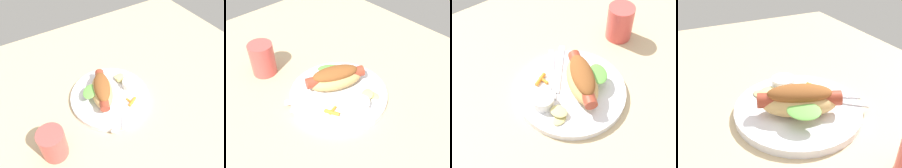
# 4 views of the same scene
# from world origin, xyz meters

# --- Properties ---
(ground_plane) EXTENTS (1.20, 0.90, 0.02)m
(ground_plane) POSITION_xyz_m (0.00, 0.00, -0.01)
(ground_plane) COLOR tan
(plate) EXTENTS (0.25, 0.25, 0.02)m
(plate) POSITION_xyz_m (0.02, 0.02, 0.01)
(plate) COLOR white
(plate) RESTS_ON ground_plane
(hot_dog) EXTENTS (0.13, 0.16, 0.06)m
(hot_dog) POSITION_xyz_m (0.05, 0.01, 0.05)
(hot_dog) COLOR tan
(hot_dog) RESTS_ON plate
(sauce_ramekin) EXTENTS (0.05, 0.05, 0.02)m
(sauce_ramekin) POSITION_xyz_m (-0.05, 0.02, 0.03)
(sauce_ramekin) COLOR white
(sauce_ramekin) RESTS_ON plate
(fork) EXTENTS (0.09, 0.14, 0.00)m
(fork) POSITION_xyz_m (0.01, 0.09, 0.02)
(fork) COLOR silver
(fork) RESTS_ON plate
(knife) EXTENTS (0.11, 0.12, 0.00)m
(knife) POSITION_xyz_m (0.04, 0.09, 0.02)
(knife) COLOR silver
(knife) RESTS_ON plate
(chips_pile) EXTENTS (0.05, 0.05, 0.02)m
(chips_pile) POSITION_xyz_m (-0.04, -0.02, 0.02)
(chips_pile) COLOR #D6CA7B
(chips_pile) RESTS_ON plate
(carrot_garnish) EXTENTS (0.04, 0.03, 0.01)m
(carrot_garnish) POSITION_xyz_m (-0.02, 0.08, 0.02)
(carrot_garnish) COLOR orange
(carrot_garnish) RESTS_ON plate
(drinking_cup) EXTENTS (0.07, 0.07, 0.09)m
(drinking_cup) POSITION_xyz_m (0.24, 0.11, 0.05)
(drinking_cup) COLOR #D84C47
(drinking_cup) RESTS_ON ground_plane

